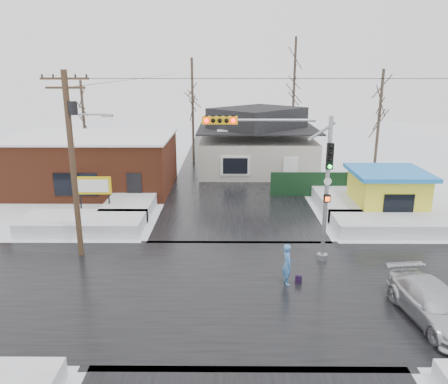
{
  "coord_description": "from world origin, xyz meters",
  "views": [
    {
      "loc": [
        -0.67,
        -16.71,
        9.07
      ],
      "look_at": [
        -0.82,
        4.56,
        3.0
      ],
      "focal_mm": 35.0,
      "sensor_mm": 36.0,
      "label": 1
    }
  ],
  "objects_px": {
    "traffic_signal": "(294,170)",
    "kiosk": "(387,192)",
    "pedestrian": "(287,264)",
    "car": "(434,304)",
    "marquee_sign": "(94,187)",
    "utility_pole": "(73,155)"
  },
  "relations": [
    {
      "from": "traffic_signal",
      "to": "kiosk",
      "type": "bearing_deg",
      "value": 44.84
    },
    {
      "from": "traffic_signal",
      "to": "pedestrian",
      "type": "bearing_deg",
      "value": -101.47
    },
    {
      "from": "car",
      "to": "marquee_sign",
      "type": "bearing_deg",
      "value": 136.35
    },
    {
      "from": "utility_pole",
      "to": "pedestrian",
      "type": "distance_m",
      "value": 11.13
    },
    {
      "from": "kiosk",
      "to": "car",
      "type": "distance_m",
      "value": 12.61
    },
    {
      "from": "traffic_signal",
      "to": "marquee_sign",
      "type": "bearing_deg",
      "value": 150.28
    },
    {
      "from": "utility_pole",
      "to": "marquee_sign",
      "type": "bearing_deg",
      "value": 100.13
    },
    {
      "from": "pedestrian",
      "to": "traffic_signal",
      "type": "bearing_deg",
      "value": -18.12
    },
    {
      "from": "utility_pole",
      "to": "marquee_sign",
      "type": "xyz_separation_m",
      "value": [
        -1.07,
        5.99,
        -3.19
      ]
    },
    {
      "from": "marquee_sign",
      "to": "pedestrian",
      "type": "bearing_deg",
      "value": -39.45
    },
    {
      "from": "utility_pole",
      "to": "car",
      "type": "relative_size",
      "value": 1.94
    },
    {
      "from": "marquee_sign",
      "to": "pedestrian",
      "type": "xyz_separation_m",
      "value": [
        10.93,
        -9.0,
        -1.0
      ]
    },
    {
      "from": "utility_pole",
      "to": "kiosk",
      "type": "bearing_deg",
      "value": 20.44
    },
    {
      "from": "kiosk",
      "to": "pedestrian",
      "type": "relative_size",
      "value": 2.51
    },
    {
      "from": "kiosk",
      "to": "pedestrian",
      "type": "bearing_deg",
      "value": -128.55
    },
    {
      "from": "pedestrian",
      "to": "car",
      "type": "distance_m",
      "value": 5.77
    },
    {
      "from": "traffic_signal",
      "to": "car",
      "type": "distance_m",
      "value": 7.97
    },
    {
      "from": "traffic_signal",
      "to": "kiosk",
      "type": "distance_m",
      "value": 10.43
    },
    {
      "from": "traffic_signal",
      "to": "utility_pole",
      "type": "bearing_deg",
      "value": 177.05
    },
    {
      "from": "marquee_sign",
      "to": "kiosk",
      "type": "xyz_separation_m",
      "value": [
        18.5,
        0.5,
        -0.46
      ]
    },
    {
      "from": "kiosk",
      "to": "pedestrian",
      "type": "height_order",
      "value": "kiosk"
    },
    {
      "from": "traffic_signal",
      "to": "car",
      "type": "height_order",
      "value": "traffic_signal"
    }
  ]
}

